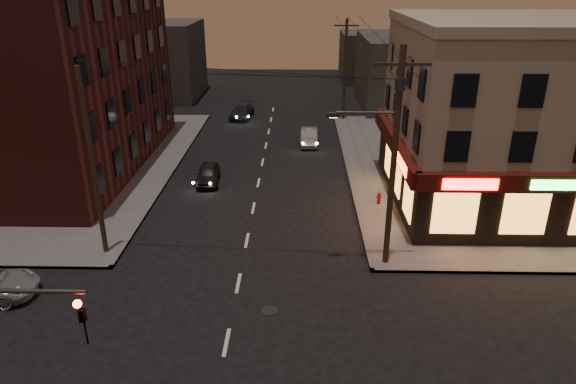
{
  "coord_description": "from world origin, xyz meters",
  "views": [
    {
      "loc": [
        2.64,
        -15.41,
        12.7
      ],
      "look_at": [
        2.16,
        6.94,
        3.2
      ],
      "focal_mm": 32.0,
      "sensor_mm": 36.0,
      "label": 1
    }
  ],
  "objects_px": {
    "sedan_near": "(208,174)",
    "sedan_mid": "(309,137)",
    "fire_hydrant": "(379,197)",
    "sedan_far": "(242,111)"
  },
  "relations": [
    {
      "from": "sedan_near",
      "to": "fire_hydrant",
      "type": "distance_m",
      "value": 11.28
    },
    {
      "from": "sedan_far",
      "to": "sedan_mid",
      "type": "bearing_deg",
      "value": -45.01
    },
    {
      "from": "sedan_far",
      "to": "fire_hydrant",
      "type": "xyz_separation_m",
      "value": [
        10.25,
        -20.12,
        -0.08
      ]
    },
    {
      "from": "sedan_near",
      "to": "sedan_mid",
      "type": "height_order",
      "value": "sedan_mid"
    },
    {
      "from": "sedan_mid",
      "to": "fire_hydrant",
      "type": "bearing_deg",
      "value": -70.85
    },
    {
      "from": "sedan_mid",
      "to": "sedan_far",
      "type": "relative_size",
      "value": 0.88
    },
    {
      "from": "sedan_far",
      "to": "fire_hydrant",
      "type": "height_order",
      "value": "sedan_far"
    },
    {
      "from": "sedan_near",
      "to": "fire_hydrant",
      "type": "xyz_separation_m",
      "value": [
        10.73,
        -3.48,
        -0.06
      ]
    },
    {
      "from": "sedan_near",
      "to": "sedan_far",
      "type": "bearing_deg",
      "value": 84.19
    },
    {
      "from": "sedan_near",
      "to": "sedan_far",
      "type": "distance_m",
      "value": 16.65
    }
  ]
}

